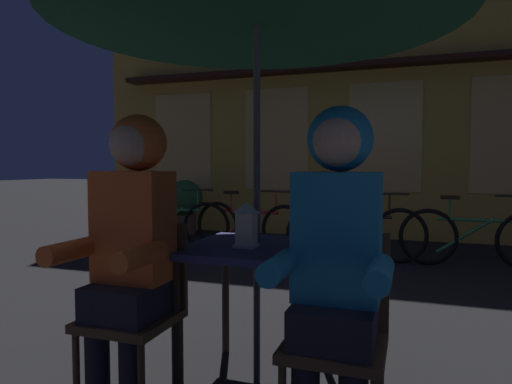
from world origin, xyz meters
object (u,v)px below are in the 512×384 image
(person_right_hooded, at_px, (336,243))
(bicycle_fourth, at_px, (476,238))
(chair_left, at_px, (139,303))
(bicycle_third, at_px, (355,233))
(cafe_table, at_px, (257,264))
(lantern, at_px, (246,224))
(potted_plant, at_px, (185,202))
(person_left_hooded, at_px, (131,232))
(bicycle_nearest, at_px, (171,224))
(bicycle_second, at_px, (250,226))
(chair_right, at_px, (337,326))

(person_right_hooded, xyz_separation_m, bicycle_fourth, (0.99, 3.78, -0.50))
(chair_left, relative_size, bicycle_third, 0.52)
(cafe_table, height_order, lantern, lantern)
(potted_plant, bearing_deg, bicycle_fourth, -15.30)
(lantern, relative_size, chair_left, 0.27)
(person_left_hooded, distance_m, bicycle_nearest, 4.21)
(person_right_hooded, bearing_deg, bicycle_second, 114.52)
(person_left_hooded, distance_m, potted_plant, 5.49)
(person_left_hooded, xyz_separation_m, bicycle_third, (0.62, 3.68, -0.50))
(chair_right, height_order, person_right_hooded, person_right_hooded)
(cafe_table, distance_m, bicycle_fourth, 3.67)
(chair_left, relative_size, potted_plant, 0.95)
(bicycle_second, bearing_deg, cafe_table, -69.58)
(cafe_table, bearing_deg, bicycle_second, 110.42)
(cafe_table, height_order, bicycle_third, bicycle_third)
(person_left_hooded, height_order, potted_plant, person_left_hooded)
(person_right_hooded, distance_m, bicycle_second, 4.24)
(cafe_table, relative_size, chair_right, 0.85)
(person_left_hooded, distance_m, bicycle_fourth, 4.28)
(cafe_table, bearing_deg, potted_plant, 122.01)
(bicycle_nearest, distance_m, bicycle_third, 2.54)
(potted_plant, bearing_deg, bicycle_nearest, -70.61)
(person_right_hooded, distance_m, bicycle_fourth, 3.94)
(lantern, bearing_deg, bicycle_second, 109.57)
(person_left_hooded, relative_size, bicycle_second, 0.84)
(lantern, bearing_deg, person_left_hooded, -142.05)
(chair_left, xyz_separation_m, bicycle_fourth, (1.95, 3.72, -0.14))
(lantern, relative_size, person_left_hooded, 0.17)
(chair_left, relative_size, person_left_hooded, 0.62)
(person_right_hooded, bearing_deg, bicycle_third, 95.27)
(person_left_hooded, bearing_deg, chair_right, 3.39)
(bicycle_nearest, distance_m, bicycle_fourth, 3.87)
(lantern, height_order, bicycle_third, lantern)
(cafe_table, xyz_separation_m, chair_left, (-0.48, -0.37, -0.15))
(potted_plant, bearing_deg, person_left_hooded, -64.62)
(bicycle_nearest, xyz_separation_m, bicycle_fourth, (3.87, 0.06, 0.00))
(person_right_hooded, bearing_deg, cafe_table, 138.43)
(cafe_table, height_order, person_left_hooded, person_left_hooded)
(chair_right, relative_size, bicycle_third, 0.52)
(chair_left, distance_m, potted_plant, 5.43)
(lantern, xyz_separation_m, bicycle_fourth, (1.50, 3.43, -0.51))
(bicycle_second, relative_size, bicycle_fourth, 0.99)
(bicycle_second, height_order, potted_plant, potted_plant)
(bicycle_fourth, bearing_deg, person_left_hooded, -117.33)
(cafe_table, distance_m, person_right_hooded, 0.67)
(bicycle_third, relative_size, bicycle_fourth, 0.99)
(chair_left, xyz_separation_m, bicycle_second, (-0.79, 3.77, -0.14))
(chair_left, distance_m, person_left_hooded, 0.36)
(bicycle_nearest, relative_size, potted_plant, 1.81)
(lantern, relative_size, bicycle_third, 0.14)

